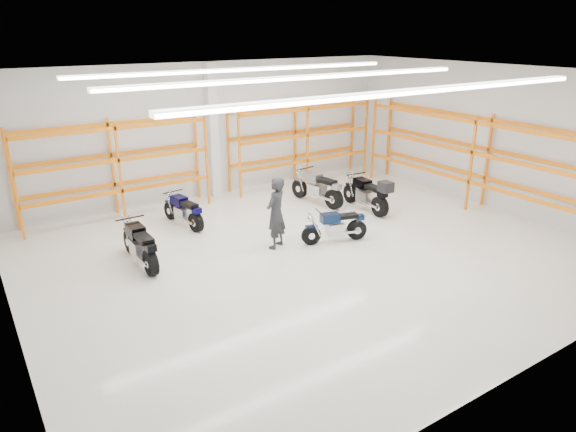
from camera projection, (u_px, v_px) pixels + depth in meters
ground at (313, 252)px, 13.44m from camera, size 14.00×14.00×0.00m
room_shell at (315, 127)px, 12.33m from camera, size 14.02×12.02×4.51m
motorcycle_main at (337, 227)px, 13.94m from camera, size 1.84×0.80×0.92m
motorcycle_back_a at (140, 246)px, 12.53m from camera, size 0.72×2.17×1.07m
motorcycle_back_b at (184, 212)px, 15.03m from camera, size 0.66×1.95×0.96m
motorcycle_back_c at (319, 189)px, 16.93m from camera, size 0.75×2.26×1.12m
motorcycle_back_d at (369, 194)px, 16.23m from camera, size 0.73×2.29×1.17m
standing_man at (276, 213)px, 13.41m from camera, size 0.84×0.74×1.93m
structural_column at (213, 131)px, 17.22m from camera, size 0.32×0.32×4.50m
pallet_racking_back_left at (115, 160)px, 15.36m from camera, size 5.67×0.87×3.00m
pallet_racking_back_right at (301, 136)px, 18.87m from camera, size 5.67×0.87×3.00m
pallet_racking_side at (480, 153)px, 16.16m from camera, size 0.87×9.07×3.00m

